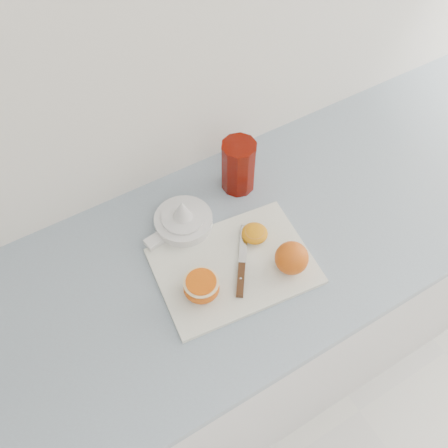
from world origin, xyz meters
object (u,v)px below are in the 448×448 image
cutting_board (234,266)px  half_orange (201,287)px  counter (247,317)px  red_tumbler (238,167)px  citrus_juicer (183,221)px

cutting_board → half_orange: bearing=-166.1°
half_orange → counter: bearing=20.5°
counter → red_tumbler: bearing=71.2°
half_orange → red_tumbler: size_ratio=0.55×
cutting_board → citrus_juicer: bearing=105.7°
counter → red_tumbler: 0.54m
counter → citrus_juicer: 0.50m
counter → cutting_board: 0.46m
cutting_board → citrus_juicer: 0.18m
cutting_board → half_orange: half_orange is taller
counter → citrus_juicer: citrus_juicer is taller
half_orange → red_tumbler: red_tumbler is taller
counter → cutting_board: (-0.09, -0.05, 0.45)m
counter → half_orange: bearing=-159.5°
counter → red_tumbler: size_ratio=16.99×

